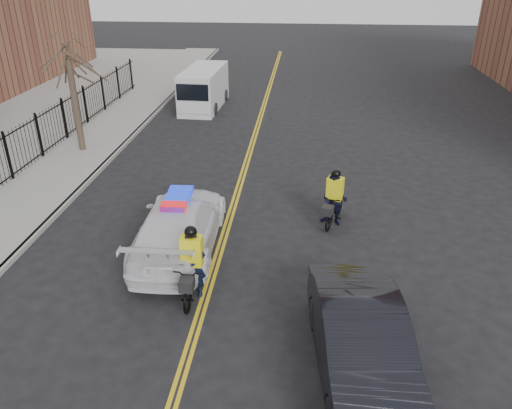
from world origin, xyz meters
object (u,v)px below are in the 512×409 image
object	(u,v)px
cyclist_far	(334,203)
dark_sedan	(362,344)
police_cruiser	(179,225)
cyclist_near	(193,272)
cargo_van	(203,89)

from	to	relation	value
cyclist_far	dark_sedan	bearing A→B (deg)	-68.55
police_cruiser	cyclist_far	xyz separation A→B (m)	(4.70, 2.06, -0.05)
police_cruiser	cyclist_near	xyz separation A→B (m)	(0.90, -2.30, -0.10)
cyclist_far	police_cruiser	bearing A→B (deg)	-137.32
police_cruiser	cyclist_near	world-z (taller)	cyclist_near
dark_sedan	cyclist_near	xyz separation A→B (m)	(-4.08, 2.42, -0.11)
police_cruiser	cyclist_near	size ratio (longest dim) A/B	2.68
dark_sedan	cyclist_near	size ratio (longest dim) A/B	2.40
dark_sedan	cargo_van	world-z (taller)	cargo_van
cargo_van	cyclist_near	size ratio (longest dim) A/B	2.56
dark_sedan	cyclist_far	distance (m)	6.78
police_cruiser	dark_sedan	bearing A→B (deg)	134.96
dark_sedan	cyclist_far	xyz separation A→B (m)	(-0.29, 6.77, -0.07)
cargo_van	dark_sedan	bearing A→B (deg)	-68.32
police_cruiser	cargo_van	distance (m)	15.97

